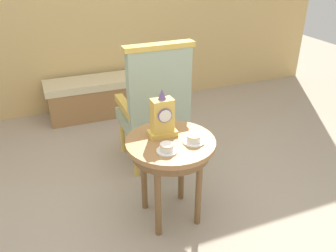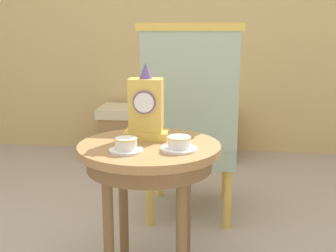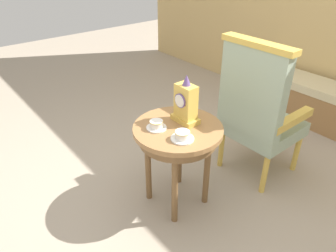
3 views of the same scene
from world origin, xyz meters
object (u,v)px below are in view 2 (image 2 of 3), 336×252
(side_table, at_px, (149,163))
(teacup_left, at_px, (126,145))
(teacup_right, at_px, (179,144))
(armchair, at_px, (190,121))
(window_bench, at_px, (168,132))
(mantel_clock, at_px, (146,109))

(side_table, relative_size, teacup_left, 4.76)
(teacup_right, height_order, armchair, armchair)
(side_table, relative_size, armchair, 0.56)
(teacup_left, bearing_deg, teacup_right, 12.09)
(window_bench, bearing_deg, mantel_clock, -86.84)
(teacup_left, bearing_deg, armchair, 75.57)
(mantel_clock, bearing_deg, window_bench, 93.16)
(side_table, relative_size, mantel_clock, 1.91)
(mantel_clock, distance_m, window_bench, 1.92)
(side_table, distance_m, teacup_left, 0.18)
(teacup_left, xyz_separation_m, mantel_clock, (0.05, 0.21, 0.11))
(side_table, distance_m, teacup_right, 0.19)
(teacup_left, relative_size, armchair, 0.12)
(side_table, height_order, mantel_clock, mantel_clock)
(side_table, distance_m, window_bench, 1.95)
(mantel_clock, distance_m, armchair, 0.65)
(teacup_right, bearing_deg, mantel_clock, 133.77)
(teacup_right, height_order, mantel_clock, mantel_clock)
(teacup_left, distance_m, mantel_clock, 0.24)
(side_table, bearing_deg, armchair, 78.96)
(mantel_clock, relative_size, armchair, 0.29)
(mantel_clock, height_order, window_bench, mantel_clock)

